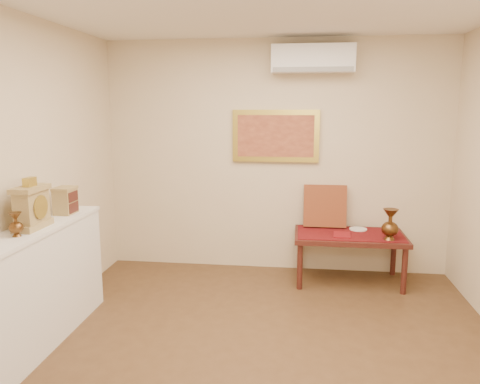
% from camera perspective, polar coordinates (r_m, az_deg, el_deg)
% --- Properties ---
extents(floor, '(4.50, 4.50, 0.00)m').
position_cam_1_polar(floor, '(3.77, 2.11, -20.51)').
color(floor, brown).
rests_on(floor, ground).
extents(wall_back, '(4.00, 0.02, 2.70)m').
position_cam_1_polar(wall_back, '(5.51, 4.34, 4.25)').
color(wall_back, beige).
rests_on(wall_back, ground).
extents(wall_front, '(4.00, 0.02, 2.70)m').
position_cam_1_polar(wall_front, '(1.17, -8.18, -19.70)').
color(wall_front, beige).
rests_on(wall_front, ground).
extents(brass_urn_small, '(0.10, 0.10, 0.24)m').
position_cam_1_polar(brass_urn_small, '(3.85, -25.69, -3.22)').
color(brass_urn_small, brown).
rests_on(brass_urn_small, display_ledge).
extents(table_cloth, '(1.14, 0.59, 0.01)m').
position_cam_1_polar(table_cloth, '(5.32, 13.23, -4.96)').
color(table_cloth, maroon).
rests_on(table_cloth, low_table).
extents(brass_urn_tall, '(0.18, 0.18, 0.40)m').
position_cam_1_polar(brass_urn_tall, '(5.14, 17.85, -3.38)').
color(brass_urn_tall, brown).
rests_on(brass_urn_tall, table_cloth).
extents(plate, '(0.20, 0.20, 0.01)m').
position_cam_1_polar(plate, '(5.49, 14.21, -4.41)').
color(plate, silver).
rests_on(plate, table_cloth).
extents(menu, '(0.20, 0.26, 0.01)m').
position_cam_1_polar(menu, '(5.22, 12.33, -5.10)').
color(menu, maroon).
rests_on(menu, table_cloth).
extents(cushion, '(0.49, 0.20, 0.50)m').
position_cam_1_polar(cushion, '(5.50, 10.31, -1.69)').
color(cushion, '#5F1413').
rests_on(cushion, table_cloth).
extents(display_ledge, '(0.37, 2.02, 0.98)m').
position_cam_1_polar(display_ledge, '(4.11, -24.61, -11.16)').
color(display_ledge, silver).
rests_on(display_ledge, floor).
extents(mantel_clock, '(0.17, 0.36, 0.41)m').
position_cam_1_polar(mantel_clock, '(4.04, -24.04, -1.66)').
color(mantel_clock, '#A58C55').
rests_on(mantel_clock, display_ledge).
extents(wooden_chest, '(0.16, 0.21, 0.24)m').
position_cam_1_polar(wooden_chest, '(4.50, -20.50, -0.96)').
color(wooden_chest, '#A58C55').
rests_on(wooden_chest, display_ledge).
extents(low_table, '(1.20, 0.70, 0.55)m').
position_cam_1_polar(low_table, '(5.34, 13.20, -5.68)').
color(low_table, '#451A14').
rests_on(low_table, floor).
extents(painting, '(1.00, 0.06, 0.60)m').
position_cam_1_polar(painting, '(5.46, 4.37, 6.83)').
color(painting, gold).
rests_on(painting, wall_back).
extents(ac_unit, '(0.90, 0.25, 0.30)m').
position_cam_1_polar(ac_unit, '(5.37, 8.87, 15.74)').
color(ac_unit, silver).
rests_on(ac_unit, wall_back).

